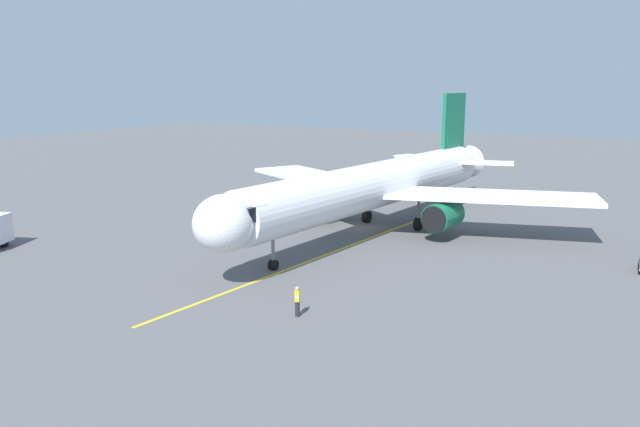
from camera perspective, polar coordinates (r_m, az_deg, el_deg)
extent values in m
plane|color=#565659|center=(56.24, 3.88, -1.30)|extent=(220.00, 220.00, 0.00)
cube|color=yellow|center=(49.35, 2.11, -3.12)|extent=(5.33, 39.70, 0.01)
cylinder|color=white|center=(53.85, 4.95, 2.55)|extent=(8.10, 34.21, 3.80)
ellipsoid|color=white|center=(39.53, -8.62, -0.87)|extent=(4.09, 4.43, 3.61)
cone|color=white|center=(70.27, 12.69, 4.44)|extent=(3.77, 3.41, 3.42)
cube|color=black|center=(40.41, -7.26, 0.24)|extent=(3.41, 2.00, 0.90)
cube|color=white|center=(53.65, 14.85, 1.51)|extent=(17.81, 9.35, 0.36)
cylinder|color=#146B47|center=(52.47, 10.93, -0.20)|extent=(2.71, 3.67, 2.30)
cylinder|color=black|center=(50.91, 10.10, -0.53)|extent=(2.11, 0.47, 2.10)
cube|color=white|center=(61.63, -0.13, 3.18)|extent=(17.41, 12.88, 0.36)
cylinder|color=#146B47|center=(58.13, 0.50, 1.16)|extent=(2.71, 3.67, 2.30)
cylinder|color=black|center=(56.73, -0.52, 0.90)|extent=(2.11, 0.47, 2.10)
cube|color=#146B47|center=(67.16, 11.82, 7.41)|extent=(0.97, 4.81, 7.20)
cube|color=white|center=(65.97, 14.15, 4.44)|extent=(6.73, 3.54, 0.24)
cube|color=white|center=(68.53, 9.16, 4.90)|extent=(6.81, 4.91, 0.24)
cylinder|color=slate|center=(43.48, -4.22, -2.83)|extent=(0.24, 0.24, 2.77)
cylinder|color=black|center=(43.84, -4.19, -4.58)|extent=(0.54, 0.75, 0.70)
cylinder|color=slate|center=(55.60, 8.80, 0.48)|extent=(0.24, 0.24, 2.77)
cylinder|color=black|center=(55.88, 8.75, -0.92)|extent=(0.59, 1.15, 1.10)
cylinder|color=slate|center=(58.07, 4.22, 1.06)|extent=(0.24, 0.24, 2.77)
cylinder|color=black|center=(58.34, 4.20, -0.28)|extent=(0.59, 1.15, 1.10)
cylinder|color=#23232D|center=(35.27, -2.03, -8.49)|extent=(0.26, 0.26, 0.88)
cube|color=#D8EA19|center=(35.02, -2.04, -7.35)|extent=(0.36, 0.44, 0.60)
cube|color=silver|center=(35.02, -2.04, -7.35)|extent=(0.38, 0.46, 0.10)
sphere|color=tan|center=(34.89, -2.05, -6.70)|extent=(0.22, 0.22, 0.22)
cylinder|color=black|center=(55.33, -26.36, -2.28)|extent=(0.53, 0.87, 0.84)
cube|color=black|center=(74.01, 0.34, 2.38)|extent=(1.98, 2.58, 0.70)
cube|color=black|center=(74.21, 0.40, 2.87)|extent=(1.27, 1.13, 0.50)
cylinder|color=black|center=(73.15, 0.67, 1.99)|extent=(0.38, 0.64, 0.60)
cylinder|color=black|center=(73.48, -0.31, 2.03)|extent=(0.38, 0.64, 0.60)
cylinder|color=black|center=(74.67, 0.98, 2.19)|extent=(0.38, 0.64, 0.60)
cylinder|color=black|center=(75.00, 0.02, 2.23)|extent=(0.38, 0.64, 0.60)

